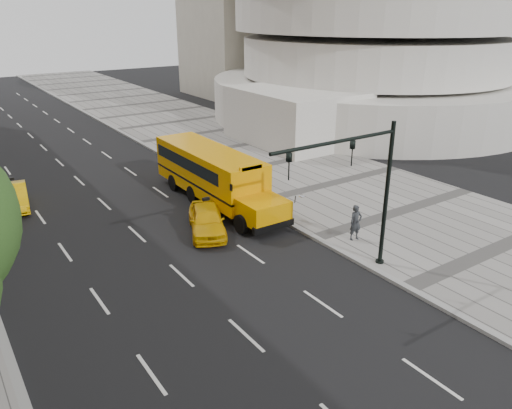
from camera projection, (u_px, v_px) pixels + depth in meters
ground at (155, 229)px, 25.45m from camera, size 140.00×140.00×0.00m
sidewalk_museum at (331, 184)px, 31.69m from camera, size 12.00×140.00×0.15m
curb_museum at (253, 204)px, 28.56m from camera, size 0.30×140.00×0.15m
school_bus at (212, 171)px, 28.71m from camera, size 2.96×11.56×3.19m
taxi_near at (207, 220)px, 24.82m from camera, size 3.15×4.44×1.40m
taxi_far at (14, 197)px, 27.96m from camera, size 1.95×4.21×1.34m
pedestrian at (356, 223)px, 23.71m from camera, size 0.70×0.53×1.75m
traffic_signal at (364, 183)px, 19.67m from camera, size 6.18×0.36×6.40m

